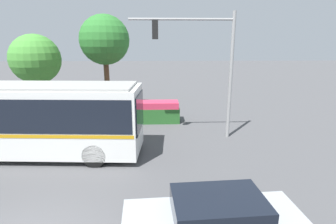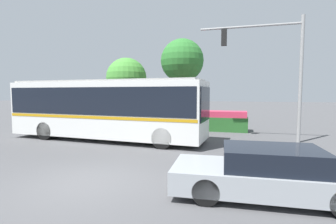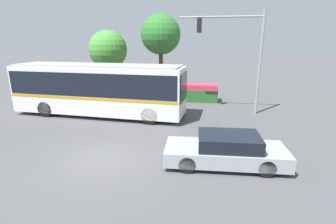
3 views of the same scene
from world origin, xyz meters
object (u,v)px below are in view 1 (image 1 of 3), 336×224
object	(u,v)px
city_bus	(17,116)
traffic_light_pole	(208,57)
sedan_foreground	(214,220)
street_tree_centre	(105,40)
street_tree_left	(35,59)

from	to	relation	value
city_bus	traffic_light_pole	distance (m)	9.43
sedan_foreground	street_tree_centre	world-z (taller)	street_tree_centre
city_bus	street_tree_centre	xyz separation A→B (m)	(2.60, 7.82, 3.32)
sedan_foreground	street_tree_centre	size ratio (longest dim) A/B	0.68
sedan_foreground	traffic_light_pole	world-z (taller)	traffic_light_pole
traffic_light_pole	street_tree_left	distance (m)	12.79
street_tree_left	traffic_light_pole	bearing A→B (deg)	-27.70
traffic_light_pole	city_bus	bearing A→B (deg)	12.46
sedan_foreground	street_tree_left	size ratio (longest dim) A/B	0.84
city_bus	sedan_foreground	distance (m)	9.77
sedan_foreground	street_tree_left	xyz separation A→B (m)	(-10.19, 13.70, 3.29)
city_bus	street_tree_left	size ratio (longest dim) A/B	1.98
traffic_light_pole	street_tree_centre	world-z (taller)	street_tree_centre
street_tree_left	sedan_foreground	bearing A→B (deg)	-53.34
city_bus	street_tree_left	world-z (taller)	street_tree_left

